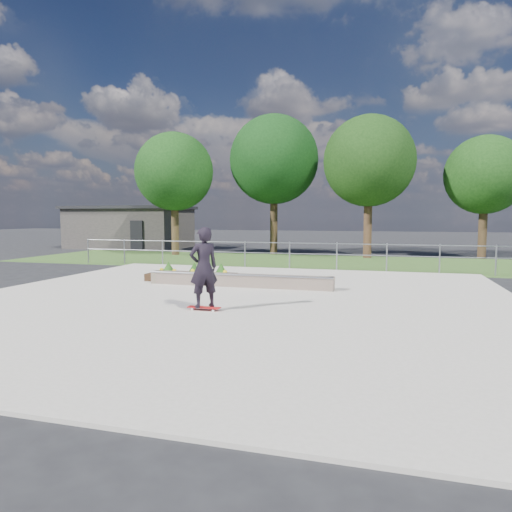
{
  "coord_description": "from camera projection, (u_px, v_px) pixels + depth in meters",
  "views": [
    {
      "loc": [
        3.89,
        -11.58,
        2.29
      ],
      "look_at": [
        0.2,
        1.5,
        1.1
      ],
      "focal_mm": 32.0,
      "sensor_mm": 36.0,
      "label": 1
    }
  ],
  "objects": [
    {
      "name": "ground",
      "position": [
        234.0,
        301.0,
        12.35
      ],
      "size": [
        120.0,
        120.0,
        0.0
      ],
      "primitive_type": "plane",
      "color": "black",
      "rests_on": "ground"
    },
    {
      "name": "grass_verge",
      "position": [
        303.0,
        262.0,
        22.9
      ],
      "size": [
        30.0,
        8.0,
        0.02
      ],
      "primitive_type": "cube",
      "color": "#304F1F",
      "rests_on": "ground"
    },
    {
      "name": "concrete_slab",
      "position": [
        234.0,
        300.0,
        12.35
      ],
      "size": [
        15.0,
        15.0,
        0.06
      ],
      "primitive_type": "cube",
      "color": "#ABA498",
      "rests_on": "ground"
    },
    {
      "name": "fence",
      "position": [
        290.0,
        252.0,
        19.48
      ],
      "size": [
        20.06,
        0.06,
        1.2
      ],
      "color": "gray",
      "rests_on": "ground"
    },
    {
      "name": "building",
      "position": [
        130.0,
        227.0,
        33.26
      ],
      "size": [
        8.4,
        5.4,
        3.0
      ],
      "color": "#312E2B",
      "rests_on": "ground"
    },
    {
      "name": "tree_far_left",
      "position": [
        174.0,
        172.0,
        26.56
      ],
      "size": [
        4.55,
        4.55,
        7.15
      ],
      "color": "#382716",
      "rests_on": "ground"
    },
    {
      "name": "tree_mid_left",
      "position": [
        274.0,
        160.0,
        26.92
      ],
      "size": [
        5.25,
        5.25,
        8.25
      ],
      "color": "black",
      "rests_on": "ground"
    },
    {
      "name": "tree_mid_right",
      "position": [
        369.0,
        161.0,
        24.51
      ],
      "size": [
        4.9,
        4.9,
        7.7
      ],
      "color": "#382216",
      "rests_on": "ground"
    },
    {
      "name": "tree_far_right",
      "position": [
        485.0,
        175.0,
        24.39
      ],
      "size": [
        4.2,
        4.2,
        6.6
      ],
      "color": "#322114",
      "rests_on": "ground"
    },
    {
      "name": "grind_ledge",
      "position": [
        239.0,
        280.0,
        14.45
      ],
      "size": [
        6.0,
        0.44,
        0.43
      ],
      "color": "brown",
      "rests_on": "concrete_slab"
    },
    {
      "name": "planter_bed",
      "position": [
        192.0,
        275.0,
        15.86
      ],
      "size": [
        3.0,
        1.2,
        0.61
      ],
      "color": "black",
      "rests_on": "concrete_slab"
    },
    {
      "name": "skateboarder",
      "position": [
        204.0,
        268.0,
        10.73
      ],
      "size": [
        0.82,
        0.8,
        1.98
      ],
      "color": "silver",
      "rests_on": "concrete_slab"
    }
  ]
}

